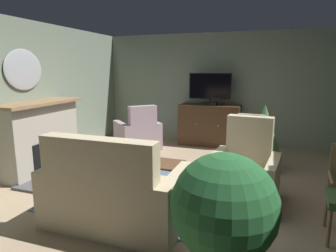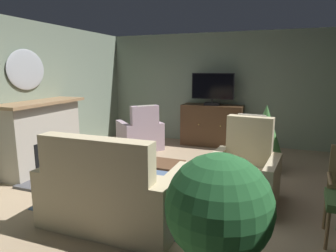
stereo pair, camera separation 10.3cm
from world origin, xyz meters
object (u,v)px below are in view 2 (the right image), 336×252
at_px(armchair_beside_cabinet, 140,135).
at_px(potted_plant_leafy_by_curtain, 219,208).
at_px(potted_plant_tall_palm_by_window, 265,135).
at_px(fireplace, 43,138).
at_px(cat, 119,164).
at_px(coffee_table, 148,164).
at_px(sofa_floral, 112,195).
at_px(wall_mirror_oval, 26,70).
at_px(television, 213,88).
at_px(tv_cabinet, 212,126).
at_px(tv_remote, 135,159).
at_px(folded_newspaper, 146,162).
at_px(armchair_angled_to_table, 243,176).

xyz_separation_m(armchair_beside_cabinet, potted_plant_leafy_by_curtain, (2.45, -3.49, 0.29)).
height_order(potted_plant_leafy_by_curtain, potted_plant_tall_palm_by_window, potted_plant_tall_palm_by_window).
distance_m(fireplace, potted_plant_tall_palm_by_window, 3.90).
height_order(armchair_beside_cabinet, cat, armchair_beside_cabinet).
distance_m(coffee_table, sofa_floral, 1.11).
bearing_deg(coffee_table, wall_mirror_oval, 177.77).
xyz_separation_m(wall_mirror_oval, television, (2.66, 2.73, -0.42)).
bearing_deg(fireplace, wall_mirror_oval, 180.00).
xyz_separation_m(wall_mirror_oval, potted_plant_tall_palm_by_window, (3.92, 1.31, -1.11)).
relative_size(fireplace, cat, 2.59).
height_order(coffee_table, armchair_beside_cabinet, armchair_beside_cabinet).
height_order(tv_cabinet, armchair_beside_cabinet, armchair_beside_cabinet).
relative_size(tv_cabinet, sofa_floral, 0.88).
xyz_separation_m(armchair_beside_cabinet, cat, (0.25, -1.39, -0.23)).
relative_size(wall_mirror_oval, tv_remote, 4.79).
height_order(wall_mirror_oval, cat, wall_mirror_oval).
height_order(tv_cabinet, folded_newspaper, tv_cabinet).
height_order(tv_remote, cat, tv_remote).
relative_size(folded_newspaper, armchair_beside_cabinet, 0.24).
bearing_deg(tv_remote, armchair_beside_cabinet, 150.19).
distance_m(potted_plant_tall_palm_by_window, cat, 2.64).
distance_m(television, potted_plant_tall_palm_by_window, 2.01).
bearing_deg(potted_plant_leafy_by_curtain, potted_plant_tall_palm_by_window, 85.14).
bearing_deg(tv_remote, potted_plant_tall_palm_by_window, 74.57).
bearing_deg(fireplace, tv_remote, -3.50).
relative_size(tv_cabinet, cat, 2.14).
distance_m(tv_cabinet, armchair_beside_cabinet, 1.70).
bearing_deg(tv_cabinet, sofa_floral, -94.31).
distance_m(television, folded_newspaper, 3.05).
relative_size(potted_plant_leafy_by_curtain, cat, 1.67).
bearing_deg(tv_cabinet, cat, -117.90).
bearing_deg(potted_plant_leafy_by_curtain, tv_cabinet, 102.99).
bearing_deg(potted_plant_tall_palm_by_window, armchair_beside_cabinet, 167.53).
bearing_deg(fireplace, coffee_table, -2.49).
bearing_deg(cat, tv_cabinet, 62.10).
xyz_separation_m(potted_plant_tall_palm_by_window, cat, (-2.45, -0.79, -0.58)).
relative_size(fireplace, folded_newspaper, 5.66).
bearing_deg(armchair_angled_to_table, fireplace, 179.87).
relative_size(tv_remote, cat, 0.26).
bearing_deg(armchair_beside_cabinet, cat, -79.94).
height_order(television, potted_plant_leafy_by_curtain, television).
bearing_deg(potted_plant_leafy_by_curtain, television, 103.15).
bearing_deg(armchair_beside_cabinet, sofa_floral, -69.70).
bearing_deg(armchair_beside_cabinet, tv_remote, -66.06).
bearing_deg(tv_remote, wall_mirror_oval, -146.85).
relative_size(tv_remote, folded_newspaper, 0.57).
distance_m(armchair_angled_to_table, cat, 2.32).
distance_m(tv_cabinet, television, 0.89).
bearing_deg(armchair_beside_cabinet, potted_plant_tall_palm_by_window, -12.47).
distance_m(folded_newspaper, cat, 1.14).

